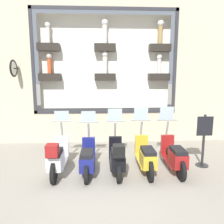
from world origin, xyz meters
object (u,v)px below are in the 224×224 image
(scooter_yellow_1, at_px, (146,156))
(shop_sign_post, at_px, (204,139))
(scooter_red_0, at_px, (174,156))
(scooter_white_4, at_px, (57,157))
(scooter_navy_3, at_px, (88,158))
(scooter_black_2, at_px, (117,157))

(scooter_yellow_1, distance_m, shop_sign_post, 1.79)
(scooter_red_0, bearing_deg, scooter_white_4, 91.08)
(scooter_navy_3, relative_size, scooter_white_4, 0.99)
(shop_sign_post, bearing_deg, scooter_white_4, 95.04)
(scooter_navy_3, xyz_separation_m, scooter_white_4, (-0.05, 0.78, 0.07))
(scooter_red_0, height_order, shop_sign_post, scooter_red_0)
(scooter_white_4, bearing_deg, shop_sign_post, -84.96)
(shop_sign_post, bearing_deg, scooter_red_0, 107.64)
(scooter_yellow_1, distance_m, scooter_black_2, 0.79)
(scooter_yellow_1, relative_size, scooter_navy_3, 1.01)
(scooter_red_0, relative_size, shop_sign_post, 1.20)
(scooter_yellow_1, distance_m, scooter_navy_3, 1.56)
(scooter_yellow_1, relative_size, scooter_white_4, 1.00)
(scooter_black_2, xyz_separation_m, scooter_white_4, (0.01, 1.56, 0.02))
(scooter_navy_3, bearing_deg, shop_sign_post, -84.64)
(shop_sign_post, bearing_deg, scooter_yellow_1, 99.82)
(scooter_yellow_1, bearing_deg, shop_sign_post, -80.18)
(scooter_black_2, bearing_deg, scooter_yellow_1, -85.00)
(scooter_navy_3, distance_m, scooter_white_4, 0.79)
(scooter_black_2, distance_m, scooter_navy_3, 0.79)
(scooter_red_0, bearing_deg, scooter_navy_3, 90.21)
(scooter_red_0, height_order, scooter_yellow_1, scooter_yellow_1)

